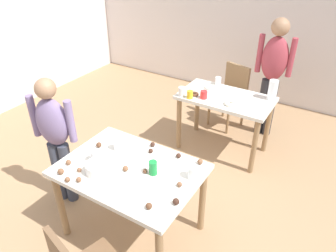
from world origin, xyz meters
TOP-DOWN VIEW (x-y plane):
  - ground_plane at (0.00, 0.00)m, footprint 6.40×6.40m
  - wall_back at (0.00, 3.20)m, footprint 6.40×0.10m
  - dining_table_near at (-0.03, -0.21)m, footprint 1.16×0.83m
  - dining_table_far at (0.12, 1.45)m, footprint 1.09×0.63m
  - chair_far_table at (-0.05, 2.12)m, footprint 0.49×0.49m
  - person_girl_near at (-0.89, -0.22)m, footprint 0.45×0.28m
  - person_adult_far at (0.46, 2.11)m, footprint 0.45×0.23m
  - mixing_bowl at (-0.22, -0.38)m, footprint 0.20×0.20m
  - soda_can at (0.17, -0.16)m, footprint 0.07×0.07m
  - fork_near at (-0.12, 0.00)m, footprint 0.17×0.02m
  - cup_near_0 at (-0.29, -0.05)m, footprint 0.07×0.07m
  - cup_near_1 at (-0.34, -0.28)m, footprint 0.07×0.07m
  - cup_near_2 at (0.47, -0.04)m, footprint 0.09×0.09m
  - cake_ball_0 at (-0.46, -0.55)m, footprint 0.05×0.05m
  - cake_ball_1 at (-0.27, -0.55)m, footprint 0.04×0.04m
  - cake_ball_2 at (0.36, -0.49)m, footprint 0.05×0.05m
  - cake_ball_3 at (-0.35, -0.59)m, footprint 0.04×0.04m
  - cake_ball_4 at (0.44, 0.15)m, footprint 0.05×0.05m
  - cake_ball_5 at (0.24, 0.13)m, footprint 0.04×0.04m
  - cake_ball_6 at (0.11, -0.19)m, footprint 0.04×0.04m
  - cake_ball_7 at (-0.01, 0.07)m, footprint 0.04×0.04m
  - cake_ball_8 at (-0.04, -0.25)m, footprint 0.05×0.05m
  - cake_ball_9 at (0.43, -0.18)m, footprint 0.04×0.04m
  - cake_ball_10 at (-0.46, -0.11)m, footprint 0.05×0.05m
  - cake_ball_11 at (-0.50, -0.43)m, footprint 0.04×0.04m
  - cake_ball_12 at (-0.05, 0.15)m, footprint 0.04×0.04m
  - cake_ball_13 at (-0.36, -0.46)m, footprint 0.04×0.04m
  - cake_ball_14 at (0.50, -0.36)m, footprint 0.05×0.05m
  - pitcher_far at (0.60, 1.67)m, footprint 0.11×0.11m
  - cup_far_0 at (-0.10, 1.72)m, footprint 0.07×0.07m
  - cup_far_1 at (-0.22, 1.19)m, footprint 0.07×0.07m
  - cup_far_2 at (-0.33, 1.19)m, footprint 0.07×0.07m
  - cup_far_3 at (-0.08, 1.28)m, footprint 0.08×0.08m
  - donut_far_0 at (0.24, 1.29)m, footprint 0.14×0.14m
  - donut_far_1 at (-0.21, 1.30)m, footprint 0.10×0.10m
  - donut_far_2 at (-0.15, 1.56)m, footprint 0.10×0.10m

SIDE VIEW (x-z plane):
  - ground_plane at x=0.00m, z-range 0.00..0.00m
  - chair_far_table at x=-0.05m, z-range 0.06..0.93m
  - dining_table_far at x=0.12m, z-range 0.25..1.00m
  - dining_table_near at x=-0.03m, z-range 0.28..1.03m
  - fork_near at x=-0.12m, z-range 0.75..0.76m
  - donut_far_1 at x=-0.21m, z-range 0.75..0.78m
  - donut_far_2 at x=-0.15m, z-range 0.75..0.78m
  - cake_ball_13 at x=-0.36m, z-range 0.75..0.79m
  - cake_ball_6 at x=0.11m, z-range 0.75..0.79m
  - cake_ball_7 at x=-0.01m, z-range 0.75..0.79m
  - donut_far_0 at x=0.24m, z-range 0.75..0.79m
  - cake_ball_9 at x=0.43m, z-range 0.75..0.79m
  - cake_ball_1 at x=-0.27m, z-range 0.75..0.79m
  - cake_ball_3 at x=-0.35m, z-range 0.75..0.79m
  - cake_ball_12 at x=-0.05m, z-range 0.75..0.79m
  - cake_ball_5 at x=0.24m, z-range 0.75..0.79m
  - cake_ball_11 at x=-0.50m, z-range 0.75..0.79m
  - cake_ball_8 at x=-0.04m, z-range 0.75..0.80m
  - cake_ball_4 at x=0.44m, z-range 0.75..0.80m
  - cake_ball_2 at x=0.36m, z-range 0.75..0.80m
  - cake_ball_10 at x=-0.46m, z-range 0.75..0.80m
  - cake_ball_14 at x=0.50m, z-range 0.75..0.80m
  - cake_ball_0 at x=-0.46m, z-range 0.75..0.80m
  - mixing_bowl at x=-0.22m, z-range 0.75..0.84m
  - cup_far_3 at x=-0.08m, z-range 0.75..0.84m
  - cup_far_1 at x=-0.22m, z-range 0.75..0.84m
  - cup_far_0 at x=-0.10m, z-range 0.75..0.85m
  - cup_near_1 at x=-0.34m, z-range 0.75..0.86m
  - person_girl_near at x=-0.89m, z-range 0.12..1.49m
  - cup_near_2 at x=0.47m, z-range 0.75..0.86m
  - cup_near_0 at x=-0.29m, z-range 0.75..0.86m
  - cup_far_2 at x=-0.33m, z-range 0.75..0.87m
  - soda_can at x=0.17m, z-range 0.75..0.87m
  - pitcher_far at x=0.60m, z-range 0.75..0.98m
  - person_adult_far at x=0.46m, z-range 0.16..1.73m
  - wall_back at x=0.00m, z-range 0.00..2.60m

